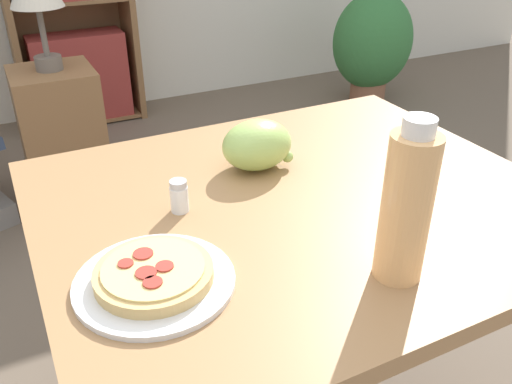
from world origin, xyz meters
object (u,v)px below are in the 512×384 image
(side_table, at_px, (63,139))
(salt_shaker, at_px, (179,196))
(drink_bottle, at_px, (407,206))
(potted_plant_floor, at_px, (372,44))
(pizza_on_plate, at_px, (154,277))
(grape_bunch, at_px, (256,145))
(bookshelf, at_px, (70,11))

(side_table, bearing_deg, salt_shaker, -88.37)
(drink_bottle, relative_size, salt_shaker, 4.12)
(drink_bottle, xyz_separation_m, potted_plant_floor, (1.78, 2.34, -0.49))
(pizza_on_plate, bearing_deg, grape_bunch, 41.83)
(drink_bottle, xyz_separation_m, bookshelf, (-0.03, 2.87, -0.21))
(pizza_on_plate, bearing_deg, side_table, 87.75)
(salt_shaker, relative_size, bookshelf, 0.04)
(drink_bottle, relative_size, bookshelf, 0.18)
(grape_bunch, bearing_deg, potted_plant_floor, 46.40)
(bookshelf, xyz_separation_m, potted_plant_floor, (1.81, -0.52, -0.28))
(grape_bunch, xyz_separation_m, salt_shaker, (-0.21, -0.10, -0.02))
(salt_shaker, xyz_separation_m, potted_plant_floor, (2.03, 2.00, -0.40))
(pizza_on_plate, xyz_separation_m, bookshelf, (0.33, 2.72, -0.10))
(drink_bottle, height_order, side_table, drink_bottle)
(side_table, height_order, potted_plant_floor, potted_plant_floor)
(pizza_on_plate, xyz_separation_m, grape_bunch, (0.32, 0.29, 0.04))
(pizza_on_plate, relative_size, drink_bottle, 0.94)
(grape_bunch, height_order, side_table, grape_bunch)
(salt_shaker, bearing_deg, pizza_on_plate, -119.94)
(salt_shaker, xyz_separation_m, side_table, (-0.04, 1.52, -0.47))
(pizza_on_plate, bearing_deg, drink_bottle, -22.66)
(bookshelf, bearing_deg, salt_shaker, -94.99)
(grape_bunch, bearing_deg, salt_shaker, -155.35)
(bookshelf, bearing_deg, side_table, -104.71)
(salt_shaker, height_order, potted_plant_floor, salt_shaker)
(grape_bunch, distance_m, salt_shaker, 0.24)
(drink_bottle, distance_m, salt_shaker, 0.43)
(salt_shaker, distance_m, potted_plant_floor, 2.88)
(pizza_on_plate, relative_size, salt_shaker, 3.89)
(drink_bottle, height_order, salt_shaker, drink_bottle)
(drink_bottle, relative_size, potted_plant_floor, 0.37)
(pizza_on_plate, distance_m, bookshelf, 2.74)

